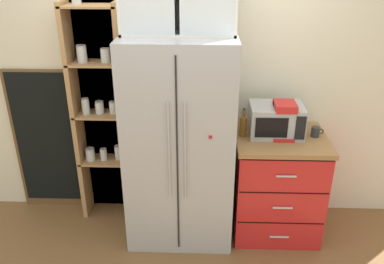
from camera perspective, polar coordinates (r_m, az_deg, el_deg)
The scene contains 11 objects.
ground_plane at distance 3.83m, azimuth -1.54°, elevation -13.46°, with size 10.69×10.69×0.00m, color brown.
wall_back_cream at distance 3.57m, azimuth -1.40°, elevation 6.99°, with size 4.99×0.10×2.55m, color silver.
refrigerator at distance 3.34m, azimuth -1.71°, elevation -1.37°, with size 0.88×0.73×1.79m.
pantry_shelf_column at distance 3.66m, azimuth -12.82°, elevation 2.89°, with size 0.51×0.28×2.09m.
counter_cabinet at distance 3.63m, azimuth 12.03°, elevation -7.30°, with size 0.77×0.67×0.94m.
microwave at distance 3.39m, azimuth 11.96°, elevation 1.71°, with size 0.44×0.33×0.26m.
coffee_maker at distance 3.35m, azimuth 12.95°, elevation 1.81°, with size 0.17×0.20×0.31m.
mug_charcoal at distance 3.47m, azimuth 17.33°, elevation 0.04°, with size 0.11×0.07×0.09m.
bottle_green at distance 3.40m, azimuth 12.78°, elevation 1.58°, with size 0.07×0.07×0.28m.
bottle_amber at distance 3.32m, azimuth 7.38°, elevation 1.11°, with size 0.06×0.06×0.25m.
chalkboard_menu at distance 4.00m, azimuth -20.25°, elevation -1.29°, with size 0.60×0.04×1.41m.
Camera 1 is at (0.20, -2.99, 2.38)m, focal length 37.13 mm.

